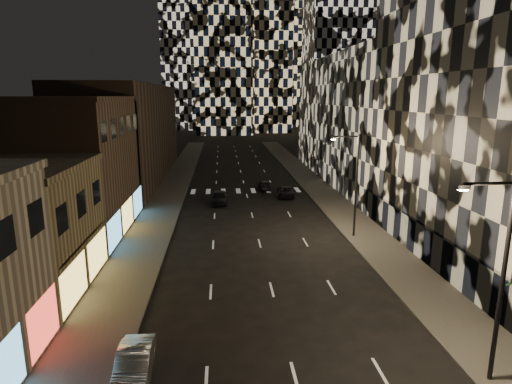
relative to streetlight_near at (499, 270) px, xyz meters
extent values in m
cube|color=#47443F|center=(-18.35, 40.00, -5.28)|extent=(4.00, 120.00, 0.15)
cube|color=#47443F|center=(1.65, 40.00, -5.28)|extent=(4.00, 120.00, 0.15)
cube|color=#4C4C47|center=(-16.25, 40.00, -5.28)|extent=(0.20, 120.00, 0.15)
cube|color=#4C4C47|center=(-0.45, 40.00, -5.28)|extent=(0.20, 120.00, 0.15)
cube|color=olive|center=(-25.35, 11.00, -1.35)|extent=(10.00, 10.00, 8.00)
cube|color=#4C3A2B|center=(-25.35, 23.50, 0.65)|extent=(10.00, 15.00, 12.00)
cube|color=#4C3A2B|center=(-25.35, 50.00, 1.65)|extent=(10.00, 40.00, 14.00)
cube|color=#383838|center=(3.95, 14.50, -3.85)|extent=(0.60, 25.00, 3.00)
cube|color=#232326|center=(11.65, 47.00, 3.65)|extent=(16.00, 40.00, 18.00)
cylinder|color=black|center=(0.25, 0.00, -0.70)|extent=(0.20, 0.20, 9.00)
cylinder|color=black|center=(-0.85, 0.00, 3.70)|extent=(2.20, 0.14, 0.14)
cube|color=black|center=(-1.95, 0.00, 3.58)|extent=(0.50, 0.25, 0.18)
cube|color=#FFEAB2|center=(-1.95, 0.00, 3.46)|extent=(0.35, 0.18, 0.06)
cylinder|color=black|center=(0.25, 20.00, -0.70)|extent=(0.20, 0.20, 9.00)
cylinder|color=black|center=(-0.85, 20.00, 3.70)|extent=(2.20, 0.14, 0.14)
cube|color=black|center=(-1.95, 20.00, 3.58)|extent=(0.50, 0.25, 0.18)
cube|color=#FFEAB2|center=(-1.95, 20.00, 3.46)|extent=(0.35, 0.18, 0.06)
imported|color=gray|center=(-15.55, 1.45, -4.65)|extent=(1.64, 4.32, 1.41)
imported|color=black|center=(-11.85, 33.19, -4.59)|extent=(1.94, 4.55, 1.53)
imported|color=black|center=(-5.69, 40.40, -4.74)|extent=(1.92, 4.29, 1.22)
imported|color=black|center=(-3.58, 36.00, -4.75)|extent=(2.33, 4.48, 1.20)
camera|label=1|loc=(-11.49, -15.85, 7.12)|focal=30.00mm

